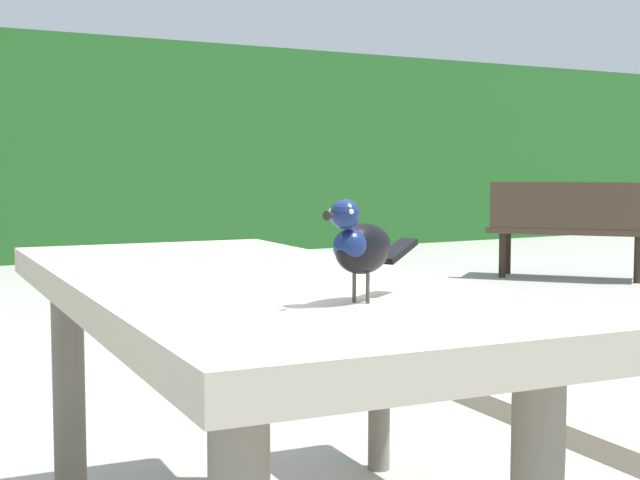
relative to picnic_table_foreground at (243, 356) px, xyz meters
The scene contains 3 objects.
picnic_table_foreground is the anchor object (origin of this frame).
bird_grackle 0.57m from the picnic_table_foreground, 91.06° to the right, with size 0.27×0.15×0.18m.
park_bench_side 6.29m from the picnic_table_foreground, 37.75° to the left, with size 1.23×1.36×0.84m.
Camera 1 is at (-0.78, -1.97, 0.98)m, focal length 51.67 mm.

